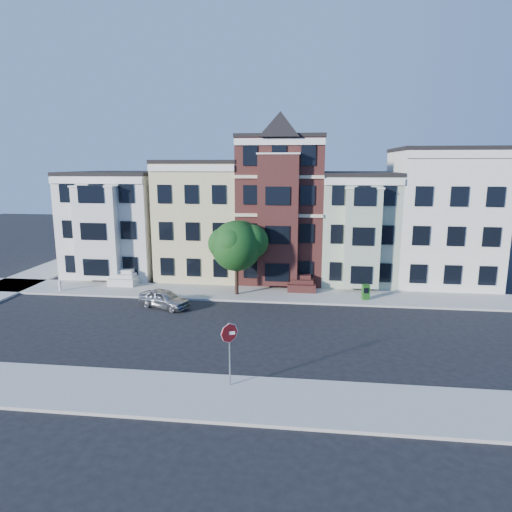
# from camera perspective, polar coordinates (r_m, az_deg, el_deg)

# --- Properties ---
(ground) EXTENTS (120.00, 120.00, 0.00)m
(ground) POSITION_cam_1_polar(r_m,az_deg,el_deg) (27.80, 1.17, -9.62)
(ground) COLOR black
(far_sidewalk) EXTENTS (60.00, 4.00, 0.15)m
(far_sidewalk) POSITION_cam_1_polar(r_m,az_deg,el_deg) (35.33, 2.50, -4.86)
(far_sidewalk) COLOR #9E9B93
(far_sidewalk) RESTS_ON ground
(near_sidewalk) EXTENTS (60.00, 4.00, 0.15)m
(near_sidewalk) POSITION_cam_1_polar(r_m,az_deg,el_deg) (20.55, -1.23, -17.42)
(near_sidewalk) COLOR #9E9B93
(near_sidewalk) RESTS_ON ground
(house_white) EXTENTS (8.00, 9.00, 9.00)m
(house_white) POSITION_cam_1_polar(r_m,az_deg,el_deg) (44.33, -16.50, 3.87)
(house_white) COLOR silver
(house_white) RESTS_ON ground
(house_yellow) EXTENTS (7.00, 9.00, 10.00)m
(house_yellow) POSITION_cam_1_polar(r_m,az_deg,el_deg) (41.73, -6.37, 4.52)
(house_yellow) COLOR #CCBC86
(house_yellow) RESTS_ON ground
(house_brown) EXTENTS (7.00, 9.00, 12.00)m
(house_brown) POSITION_cam_1_polar(r_m,az_deg,el_deg) (40.58, 3.31, 5.80)
(house_brown) COLOR #3B1916
(house_brown) RESTS_ON ground
(house_green) EXTENTS (6.00, 9.00, 9.00)m
(house_green) POSITION_cam_1_polar(r_m,az_deg,el_deg) (40.86, 12.43, 3.47)
(house_green) COLOR #9EAD91
(house_green) RESTS_ON ground
(house_cream) EXTENTS (8.00, 9.00, 11.00)m
(house_cream) POSITION_cam_1_polar(r_m,az_deg,el_deg) (41.99, 22.07, 4.48)
(house_cream) COLOR silver
(house_cream) RESTS_ON ground
(street_tree) EXTENTS (6.99, 6.99, 7.01)m
(street_tree) POSITION_cam_1_polar(r_m,az_deg,el_deg) (34.44, -2.46, 0.85)
(street_tree) COLOR #184D16
(street_tree) RESTS_ON far_sidewalk
(parked_car) EXTENTS (4.14, 2.92, 1.31)m
(parked_car) POSITION_cam_1_polar(r_m,az_deg,el_deg) (32.95, -11.39, -5.24)
(parked_car) COLOR #9C9EA3
(parked_car) RESTS_ON ground
(newspaper_box) EXTENTS (0.58, 0.54, 1.11)m
(newspaper_box) POSITION_cam_1_polar(r_m,az_deg,el_deg) (34.71, 13.55, -4.39)
(newspaper_box) COLOR #1D5A19
(newspaper_box) RESTS_ON far_sidewalk
(fire_hydrant) EXTENTS (0.27, 0.27, 0.64)m
(fire_hydrant) POSITION_cam_1_polar(r_m,az_deg,el_deg) (39.24, -23.29, -3.54)
(fire_hydrant) COLOR silver
(fire_hydrant) RESTS_ON far_sidewalk
(stop_sign) EXTENTS (0.90, 0.46, 3.33)m
(stop_sign) POSITION_cam_1_polar(r_m,az_deg,el_deg) (20.81, -3.31, -11.71)
(stop_sign) COLOR #A91112
(stop_sign) RESTS_ON near_sidewalk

